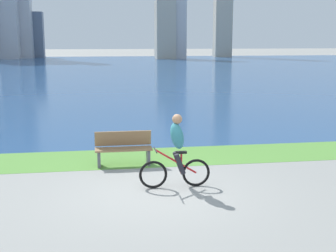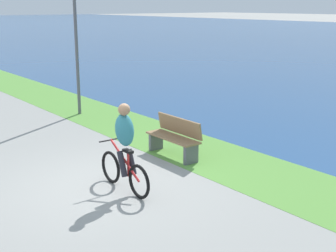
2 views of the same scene
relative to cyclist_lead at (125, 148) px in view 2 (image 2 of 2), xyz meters
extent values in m
plane|color=gray|center=(-0.46, -0.24, -0.84)|extent=(300.00, 300.00, 0.00)
cube|color=#59933D|center=(-0.46, 2.71, -0.83)|extent=(120.00, 2.14, 0.01)
torus|color=black|center=(-0.53, 0.00, -0.52)|extent=(0.64, 0.06, 0.64)
torus|color=black|center=(0.46, 0.00, -0.52)|extent=(0.64, 0.06, 0.64)
cylinder|color=red|center=(-0.01, 0.00, -0.23)|extent=(0.95, 0.04, 0.61)
cylinder|color=red|center=(0.11, 0.00, -0.28)|extent=(0.04, 0.04, 0.47)
cube|color=black|center=(0.11, 0.00, -0.03)|extent=(0.24, 0.10, 0.05)
cylinder|color=black|center=(-0.48, 0.00, 0.05)|extent=(0.03, 0.52, 0.03)
ellipsoid|color=teal|center=(0.01, 0.00, 0.35)|extent=(0.40, 0.36, 0.65)
sphere|color=#A57A59|center=(0.01, 0.00, 0.73)|extent=(0.22, 0.22, 0.22)
cylinder|color=#26262D|center=(0.06, -0.10, -0.27)|extent=(0.27, 0.11, 0.49)
cylinder|color=#26262D|center=(0.06, 0.10, -0.27)|extent=(0.27, 0.11, 0.49)
cube|color=olive|center=(-1.07, 1.97, -0.39)|extent=(1.50, 0.45, 0.04)
cube|color=olive|center=(-1.07, 2.17, -0.14)|extent=(1.50, 0.11, 0.40)
cube|color=#595960|center=(-0.42, 1.97, -0.61)|extent=(0.08, 0.37, 0.45)
cube|color=#595960|center=(-1.72, 1.97, -0.61)|extent=(0.08, 0.37, 0.45)
cylinder|color=#595960|center=(-6.31, 2.30, 1.03)|extent=(0.10, 0.10, 3.74)
camera|label=1|loc=(-1.68, -9.63, 2.46)|focal=48.22mm
camera|label=2|loc=(7.00, -4.40, 2.56)|focal=49.99mm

